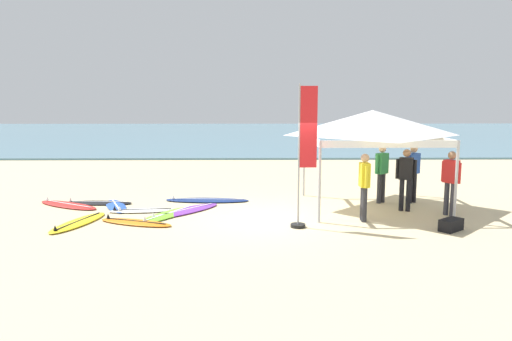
{
  "coord_description": "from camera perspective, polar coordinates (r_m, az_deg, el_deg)",
  "views": [
    {
      "loc": [
        -0.43,
        -11.96,
        3.03
      ],
      "look_at": [
        -0.22,
        1.82,
        1.0
      ],
      "focal_mm": 33.7,
      "sensor_mm": 36.0,
      "label": 1
    }
  ],
  "objects": [
    {
      "name": "surfboard_red",
      "position": [
        14.88,
        -21.43,
        -3.81
      ],
      "size": [
        2.23,
        1.67,
        0.19
      ],
      "color": "red",
      "rests_on": "ground"
    },
    {
      "name": "surfboard_yellow",
      "position": [
        12.69,
        -20.35,
        -5.79
      ],
      "size": [
        1.13,
        2.21,
        0.19
      ],
      "color": "yellow",
      "rests_on": "ground"
    },
    {
      "name": "surfboard_blue",
      "position": [
        14.28,
        -16.28,
        -4.06
      ],
      "size": [
        1.2,
        1.93,
        0.19
      ],
      "color": "blue",
      "rests_on": "ground"
    },
    {
      "name": "person_green",
      "position": [
        14.62,
        14.7,
        0.08
      ],
      "size": [
        0.45,
        0.4,
        1.71
      ],
      "color": "#2D2D33",
      "rests_on": "ground"
    },
    {
      "name": "surfboard_navy",
      "position": [
        14.59,
        -5.86,
        -3.5
      ],
      "size": [
        2.55,
        0.83,
        0.19
      ],
      "color": "navy",
      "rests_on": "ground"
    },
    {
      "name": "person_blue",
      "position": [
        14.88,
        18.15,
        0.08
      ],
      "size": [
        0.47,
        0.38,
        1.71
      ],
      "color": "black",
      "rests_on": "ground"
    },
    {
      "name": "sea",
      "position": [
        42.39,
        -0.29,
        4.34
      ],
      "size": [
        80.0,
        36.0,
        0.1
      ],
      "primitive_type": "cube",
      "color": "#568499",
      "rests_on": "ground"
    },
    {
      "name": "banner_flag",
      "position": [
        11.36,
        5.67,
        0.98
      ],
      "size": [
        0.6,
        0.36,
        3.4
      ],
      "color": "#99999E",
      "rests_on": "ground"
    },
    {
      "name": "surfboard_orange",
      "position": [
        12.29,
        -14.12,
        -5.97
      ],
      "size": [
        2.05,
        1.21,
        0.19
      ],
      "color": "orange",
      "rests_on": "ground"
    },
    {
      "name": "canopy_tent",
      "position": [
        13.78,
        13.65,
        5.48
      ],
      "size": [
        3.51,
        3.51,
        2.75
      ],
      "color": "#B7B7BC",
      "rests_on": "ground"
    },
    {
      "name": "surfboard_purple",
      "position": [
        13.24,
        -8.63,
        -4.78
      ],
      "size": [
        2.14,
        2.31,
        0.19
      ],
      "color": "purple",
      "rests_on": "ground"
    },
    {
      "name": "person_yellow",
      "position": [
        12.28,
        12.73,
        -1.39
      ],
      "size": [
        0.23,
        0.55,
        1.71
      ],
      "color": "#2D2D33",
      "rests_on": "ground"
    },
    {
      "name": "person_black",
      "position": [
        13.7,
        17.36,
        -0.57
      ],
      "size": [
        0.51,
        0.34,
        1.71
      ],
      "color": "black",
      "rests_on": "ground"
    },
    {
      "name": "surfboard_black",
      "position": [
        14.89,
        -18.28,
        -3.64
      ],
      "size": [
        2.05,
        0.68,
        0.19
      ],
      "color": "black",
      "rests_on": "ground"
    },
    {
      "name": "person_red",
      "position": [
        13.55,
        22.11,
        -0.9
      ],
      "size": [
        0.39,
        0.47,
        1.71
      ],
      "color": "#383842",
      "rests_on": "ground"
    },
    {
      "name": "surfboard_white",
      "position": [
        13.52,
        -13.36,
        -4.64
      ],
      "size": [
        1.85,
        0.69,
        0.19
      ],
      "color": "white",
      "rests_on": "ground"
    },
    {
      "name": "ground_plane",
      "position": [
        12.34,
        1.15,
        -5.83
      ],
      "size": [
        80.0,
        80.0,
        0.0
      ],
      "primitive_type": "plane",
      "color": "beige"
    },
    {
      "name": "surfboard_lime",
      "position": [
        12.92,
        -10.46,
        -5.16
      ],
      "size": [
        1.57,
        2.18,
        0.19
      ],
      "color": "#7AD12D",
      "rests_on": "ground"
    },
    {
      "name": "gear_bag_near_tent",
      "position": [
        12.16,
        22.14,
        -5.99
      ],
      "size": [
        0.67,
        0.62,
        0.28
      ],
      "primitive_type": "cube",
      "rotation": [
        0.0,
        0.0,
        0.67
      ],
      "color": "black",
      "rests_on": "ground"
    }
  ]
}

